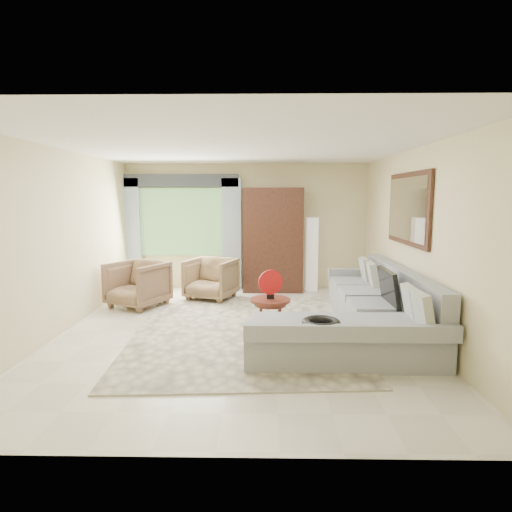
{
  "coord_description": "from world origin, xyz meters",
  "views": [
    {
      "loc": [
        0.36,
        -5.94,
        1.93
      ],
      "look_at": [
        0.25,
        0.35,
        1.05
      ],
      "focal_mm": 30.0,
      "sensor_mm": 36.0,
      "label": 1
    }
  ],
  "objects_px": {
    "tv_screen": "(389,287)",
    "armchair_left": "(138,284)",
    "sectional_sofa": "(366,316)",
    "armchair_right": "(211,279)",
    "potted_plant": "(134,282)",
    "floor_lamp": "(312,254)",
    "coffee_table": "(270,317)",
    "armoire": "(273,240)"
  },
  "relations": [
    {
      "from": "tv_screen",
      "to": "armchair_left",
      "type": "distance_m",
      "value": 4.25
    },
    {
      "from": "sectional_sofa",
      "to": "armchair_right",
      "type": "height_order",
      "value": "sectional_sofa"
    },
    {
      "from": "sectional_sofa",
      "to": "armchair_right",
      "type": "bearing_deg",
      "value": 138.24
    },
    {
      "from": "tv_screen",
      "to": "potted_plant",
      "type": "distance_m",
      "value": 4.96
    },
    {
      "from": "armchair_right",
      "to": "potted_plant",
      "type": "distance_m",
      "value": 1.59
    },
    {
      "from": "armchair_right",
      "to": "floor_lamp",
      "type": "relative_size",
      "value": 0.57
    },
    {
      "from": "armchair_left",
      "to": "armchair_right",
      "type": "xyz_separation_m",
      "value": [
        1.22,
        0.59,
        -0.02
      ]
    },
    {
      "from": "armchair_left",
      "to": "armoire",
      "type": "distance_m",
      "value": 2.82
    },
    {
      "from": "tv_screen",
      "to": "armchair_right",
      "type": "bearing_deg",
      "value": 139.96
    },
    {
      "from": "coffee_table",
      "to": "armchair_right",
      "type": "distance_m",
      "value": 2.49
    },
    {
      "from": "armchair_right",
      "to": "armchair_left",
      "type": "bearing_deg",
      "value": -134.97
    },
    {
      "from": "potted_plant",
      "to": "tv_screen",
      "type": "bearing_deg",
      "value": -30.95
    },
    {
      "from": "armchair_right",
      "to": "potted_plant",
      "type": "bearing_deg",
      "value": -171.26
    },
    {
      "from": "tv_screen",
      "to": "coffee_table",
      "type": "xyz_separation_m",
      "value": [
        -1.59,
        0.01,
        -0.43
      ]
    },
    {
      "from": "sectional_sofa",
      "to": "armchair_right",
      "type": "relative_size",
      "value": 4.08
    },
    {
      "from": "tv_screen",
      "to": "armoire",
      "type": "bearing_deg",
      "value": 116.61
    },
    {
      "from": "armchair_right",
      "to": "floor_lamp",
      "type": "height_order",
      "value": "floor_lamp"
    },
    {
      "from": "tv_screen",
      "to": "armchair_left",
      "type": "relative_size",
      "value": 0.84
    },
    {
      "from": "armoire",
      "to": "floor_lamp",
      "type": "bearing_deg",
      "value": 4.29
    },
    {
      "from": "armchair_left",
      "to": "armoire",
      "type": "relative_size",
      "value": 0.42
    },
    {
      "from": "armchair_left",
      "to": "tv_screen",
      "type": "bearing_deg",
      "value": 4.41
    },
    {
      "from": "armoire",
      "to": "potted_plant",
      "type": "bearing_deg",
      "value": -170.6
    },
    {
      "from": "sectional_sofa",
      "to": "potted_plant",
      "type": "xyz_separation_m",
      "value": [
        -3.97,
        2.44,
        -0.03
      ]
    },
    {
      "from": "coffee_table",
      "to": "armoire",
      "type": "distance_m",
      "value": 3.08
    },
    {
      "from": "sectional_sofa",
      "to": "armchair_right",
      "type": "distance_m",
      "value": 3.24
    },
    {
      "from": "potted_plant",
      "to": "floor_lamp",
      "type": "xyz_separation_m",
      "value": [
        3.54,
        0.51,
        0.5
      ]
    },
    {
      "from": "potted_plant",
      "to": "armoire",
      "type": "bearing_deg",
      "value": 9.4
    },
    {
      "from": "coffee_table",
      "to": "potted_plant",
      "type": "distance_m",
      "value": 3.66
    },
    {
      "from": "tv_screen",
      "to": "armoire",
      "type": "height_order",
      "value": "armoire"
    },
    {
      "from": "armoire",
      "to": "sectional_sofa",
      "type": "bearing_deg",
      "value": -66.94
    },
    {
      "from": "sectional_sofa",
      "to": "floor_lamp",
      "type": "height_order",
      "value": "floor_lamp"
    },
    {
      "from": "tv_screen",
      "to": "coffee_table",
      "type": "height_order",
      "value": "tv_screen"
    },
    {
      "from": "armoire",
      "to": "floor_lamp",
      "type": "height_order",
      "value": "armoire"
    },
    {
      "from": "tv_screen",
      "to": "potted_plant",
      "type": "height_order",
      "value": "tv_screen"
    },
    {
      "from": "armchair_left",
      "to": "armchair_right",
      "type": "relative_size",
      "value": 1.04
    },
    {
      "from": "tv_screen",
      "to": "armchair_left",
      "type": "height_order",
      "value": "tv_screen"
    },
    {
      "from": "coffee_table",
      "to": "armoire",
      "type": "relative_size",
      "value": 0.26
    },
    {
      "from": "armchair_left",
      "to": "floor_lamp",
      "type": "height_order",
      "value": "floor_lamp"
    },
    {
      "from": "armchair_left",
      "to": "floor_lamp",
      "type": "relative_size",
      "value": 0.59
    },
    {
      "from": "floor_lamp",
      "to": "armchair_right",
      "type": "bearing_deg",
      "value": -157.91
    },
    {
      "from": "armchair_left",
      "to": "floor_lamp",
      "type": "distance_m",
      "value": 3.51
    },
    {
      "from": "armchair_left",
      "to": "floor_lamp",
      "type": "bearing_deg",
      "value": 50.99
    }
  ]
}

